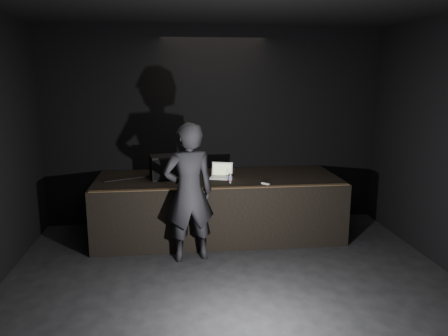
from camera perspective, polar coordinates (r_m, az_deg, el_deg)
ground at (r=5.08m, az=2.49°, el=-19.51°), size 7.00×7.00×0.00m
room_walls at (r=4.38m, az=2.73°, el=3.68°), size 6.10×7.10×3.52m
stage_riser at (r=7.36m, az=-0.79°, el=-5.02°), size 4.00×1.50×1.00m
riser_lip at (r=6.55m, az=-0.18°, el=-2.59°), size 3.92×0.10×0.01m
stage_monitor at (r=7.18m, az=-7.28°, el=0.13°), size 0.63×0.51×0.38m
cable at (r=7.28m, az=-11.61°, el=-1.30°), size 0.92×0.46×0.02m
laptop at (r=7.21m, az=-0.35°, el=-0.77°), size 0.42×0.39×0.24m
beer_can at (r=6.85m, az=0.82°, el=-1.36°), size 0.06×0.06×0.15m
plastic_cup at (r=7.60m, az=1.10°, el=-0.22°), size 0.07×0.07×0.09m
wii_remote at (r=6.78m, az=5.44°, el=-2.07°), size 0.11×0.13×0.03m
person at (r=6.28m, az=-4.62°, el=-3.23°), size 0.82×0.63×2.02m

